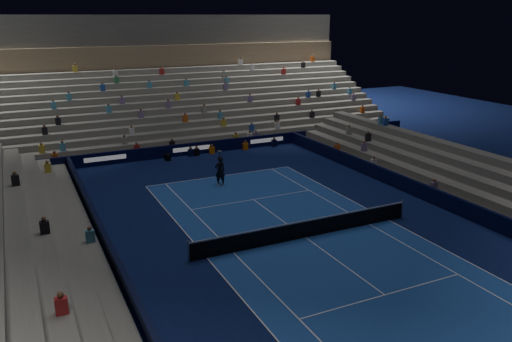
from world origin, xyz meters
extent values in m
plane|color=#0B1543|center=(0.00, 0.00, 0.00)|extent=(90.00, 90.00, 0.00)
cube|color=#1C439B|center=(0.00, 0.00, 0.01)|extent=(10.97, 23.77, 0.01)
cube|color=black|center=(0.00, 18.50, 0.50)|extent=(44.00, 0.25, 1.00)
cube|color=black|center=(9.70, 0.00, 0.50)|extent=(0.25, 37.00, 1.00)
cube|color=black|center=(-9.70, 0.00, 0.50)|extent=(0.25, 37.00, 1.00)
cube|color=slate|center=(0.00, 19.50, 0.25)|extent=(44.00, 1.00, 0.50)
cube|color=slate|center=(0.00, 20.50, 0.50)|extent=(44.00, 1.00, 1.00)
cube|color=slate|center=(0.00, 21.50, 0.75)|extent=(44.00, 1.00, 1.50)
cube|color=slate|center=(0.00, 22.50, 1.00)|extent=(44.00, 1.00, 2.00)
cube|color=slate|center=(0.00, 23.50, 1.25)|extent=(44.00, 1.00, 2.50)
cube|color=slate|center=(0.00, 24.50, 1.50)|extent=(44.00, 1.00, 3.00)
cube|color=slate|center=(0.00, 25.50, 1.75)|extent=(44.00, 1.00, 3.50)
cube|color=slate|center=(0.00, 26.50, 2.00)|extent=(44.00, 1.00, 4.00)
cube|color=slate|center=(0.00, 27.50, 2.25)|extent=(44.00, 1.00, 4.50)
cube|color=slate|center=(0.00, 28.50, 2.50)|extent=(44.00, 1.00, 5.00)
cube|color=slate|center=(0.00, 29.50, 2.75)|extent=(44.00, 1.00, 5.50)
cube|color=slate|center=(0.00, 30.50, 3.00)|extent=(44.00, 1.00, 6.00)
cube|color=#846E51|center=(0.00, 31.60, 7.10)|extent=(44.00, 0.60, 2.20)
cube|color=#4B4B48|center=(0.00, 33.00, 9.70)|extent=(44.00, 2.40, 3.00)
cube|color=slate|center=(10.50, 0.00, 0.25)|extent=(1.00, 37.00, 0.50)
cube|color=slate|center=(11.50, 0.00, 0.50)|extent=(1.00, 37.00, 1.00)
cube|color=slate|center=(12.50, 0.00, 0.75)|extent=(1.00, 37.00, 1.50)
cube|color=slate|center=(13.50, 0.00, 1.00)|extent=(1.00, 37.00, 2.00)
cube|color=slate|center=(14.50, 0.00, 1.25)|extent=(1.00, 37.00, 2.50)
cube|color=slate|center=(-10.50, 0.00, 0.25)|extent=(1.00, 37.00, 0.50)
cube|color=slate|center=(-11.50, 0.00, 0.50)|extent=(1.00, 37.00, 1.00)
cube|color=slate|center=(-12.50, 0.00, 0.75)|extent=(1.00, 37.00, 1.50)
cube|color=slate|center=(-13.50, 0.00, 1.00)|extent=(1.00, 37.00, 2.00)
cylinder|color=#B2B2B7|center=(-6.40, 0.00, 0.55)|extent=(0.10, 0.10, 1.10)
cylinder|color=#B2B2B7|center=(6.40, 0.00, 0.55)|extent=(0.10, 0.10, 1.10)
cube|color=black|center=(0.00, 0.00, 0.45)|extent=(12.80, 0.03, 0.90)
cube|color=white|center=(0.00, 0.00, 0.94)|extent=(12.80, 0.04, 0.08)
imported|color=black|center=(-0.80, 9.98, 1.02)|extent=(0.76, 0.52, 2.03)
cube|color=black|center=(-2.27, 17.69, 0.27)|extent=(0.46, 0.53, 0.53)
cylinder|color=black|center=(-2.27, 17.27, 0.42)|extent=(0.20, 0.37, 0.16)
camera|label=1|loc=(-13.01, -21.14, 11.16)|focal=36.06mm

